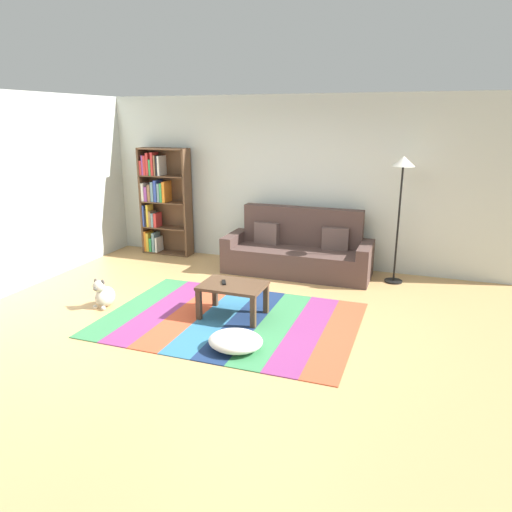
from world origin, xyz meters
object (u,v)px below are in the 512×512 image
object	(u,v)px
bookshelf	(160,200)
standing_lamp	(402,178)
couch	(298,252)
coffee_table	(233,290)
pouf	(236,341)
tv_remote	(224,282)
dog	(104,295)

from	to	relation	value
bookshelf	standing_lamp	size ratio (longest dim) A/B	1.01
couch	coffee_table	size ratio (longest dim) A/B	2.93
pouf	tv_remote	xyz separation A→B (m)	(-0.47, 0.80, 0.33)
bookshelf	pouf	distance (m)	4.12
couch	coffee_table	xyz separation A→B (m)	(-0.29, -1.95, 0.01)
bookshelf	coffee_table	world-z (taller)	bookshelf
standing_lamp	tv_remote	bearing A→B (deg)	-133.14
couch	bookshelf	size ratio (longest dim) A/B	1.22
coffee_table	couch	bearing A→B (deg)	81.50
coffee_table	standing_lamp	xyz separation A→B (m)	(1.75, 1.99, 1.19)
bookshelf	standing_lamp	distance (m)	4.10
tv_remote	bookshelf	bearing A→B (deg)	107.32
bookshelf	coffee_table	xyz separation A→B (m)	(2.30, -2.24, -0.60)
tv_remote	standing_lamp	bearing A→B (deg)	19.95
couch	coffee_table	distance (m)	1.98
pouf	standing_lamp	xyz separation A→B (m)	(1.39, 2.79, 1.43)
couch	bookshelf	bearing A→B (deg)	173.77
tv_remote	coffee_table	bearing A→B (deg)	-26.66
standing_lamp	pouf	bearing A→B (deg)	-116.53
coffee_table	tv_remote	size ratio (longest dim) A/B	5.14
coffee_table	pouf	world-z (taller)	coffee_table
couch	pouf	xyz separation A→B (m)	(0.06, -2.75, -0.23)
tv_remote	couch	bearing A→B (deg)	51.27
bookshelf	tv_remote	bearing A→B (deg)	-45.76
dog	standing_lamp	distance (m)	4.34
couch	tv_remote	world-z (taller)	couch
couch	dog	size ratio (longest dim) A/B	5.69
coffee_table	dog	world-z (taller)	coffee_table
couch	dog	bearing A→B (deg)	-131.66
bookshelf	dog	xyz separation A→B (m)	(0.61, -2.50, -0.79)
standing_lamp	tv_remote	distance (m)	2.95
tv_remote	pouf	bearing A→B (deg)	-86.24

